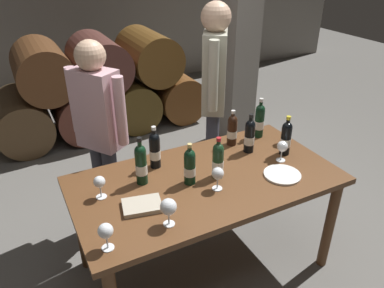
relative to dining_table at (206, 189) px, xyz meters
name	(u,v)px	position (x,y,z in m)	size (l,w,h in m)	color
ground_plane	(204,263)	(0.00, 0.00, -0.67)	(14.00, 14.00, 0.00)	#66635E
barrel_stack	(101,87)	(0.00, 2.60, -0.13)	(2.49, 0.90, 1.15)	#513B24
stone_pillar	(241,27)	(1.30, 1.60, 0.63)	(0.32, 0.32, 2.60)	gray
dining_table	(206,189)	(0.00, 0.00, 0.00)	(1.70, 0.90, 0.76)	brown
wine_bottle_0	(286,138)	(0.64, 0.02, 0.22)	(0.07, 0.07, 0.29)	black
wine_bottle_1	(141,164)	(-0.38, 0.14, 0.23)	(0.07, 0.07, 0.32)	black
wine_bottle_2	(232,130)	(0.39, 0.31, 0.21)	(0.07, 0.07, 0.27)	black
wine_bottle_3	(190,167)	(-0.12, 0.00, 0.21)	(0.07, 0.07, 0.28)	black
wine_bottle_4	(250,136)	(0.44, 0.16, 0.22)	(0.07, 0.07, 0.29)	black
wine_bottle_5	(155,150)	(-0.24, 0.28, 0.22)	(0.07, 0.07, 0.30)	black
wine_bottle_6	(218,160)	(0.07, -0.02, 0.21)	(0.07, 0.07, 0.28)	#19381E
wine_bottle_7	(259,120)	(0.64, 0.32, 0.23)	(0.07, 0.07, 0.31)	black
wine_glass_0	(106,232)	(-0.74, -0.32, 0.20)	(0.08, 0.08, 0.15)	white
wine_glass_1	(168,207)	(-0.40, -0.30, 0.21)	(0.09, 0.09, 0.16)	white
wine_glass_2	(287,130)	(0.76, 0.14, 0.20)	(0.08, 0.08, 0.16)	white
wine_glass_3	(282,147)	(0.56, -0.05, 0.20)	(0.07, 0.07, 0.15)	white
wine_glass_4	(217,174)	(0.00, -0.14, 0.20)	(0.08, 0.08, 0.15)	white
wine_glass_5	(99,183)	(-0.65, 0.11, 0.19)	(0.07, 0.07, 0.14)	white
tasting_notebook	(142,206)	(-0.47, -0.10, 0.11)	(0.22, 0.16, 0.03)	#B2A893
serving_plate	(282,175)	(0.45, -0.20, 0.10)	(0.24, 0.24, 0.01)	white
sommelier_presenting	(214,88)	(0.49, 0.75, 0.37)	(0.33, 0.43, 1.72)	#383842
taster_seated_left	(99,127)	(-0.48, 0.72, 0.25)	(0.33, 0.43, 1.54)	#383842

